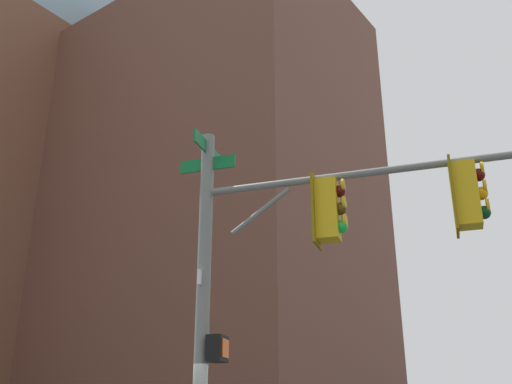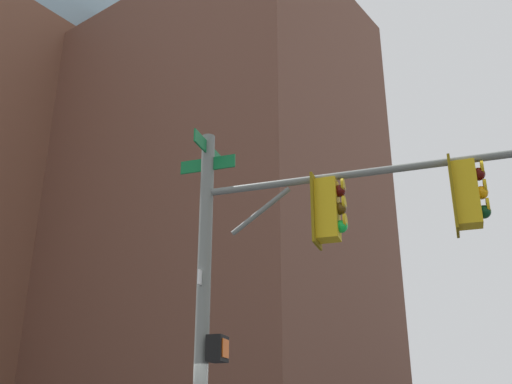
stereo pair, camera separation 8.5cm
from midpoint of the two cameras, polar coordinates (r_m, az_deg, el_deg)
signal_pole_assembly at (r=9.51m, az=4.24°, el=-5.83°), size 5.72×2.30×6.46m
building_brick_nearside at (r=58.55m, az=-11.97°, el=-3.75°), size 27.90×16.05×38.52m
building_brick_midblock at (r=46.24m, az=-4.35°, el=-2.29°), size 23.68×15.77×33.93m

